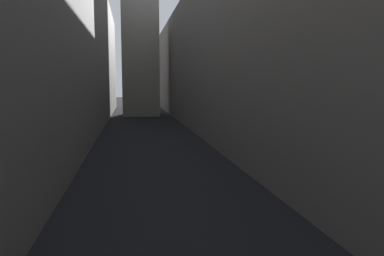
% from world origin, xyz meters
% --- Properties ---
extents(ground_plane, '(264.00, 264.00, 0.00)m').
position_xyz_m(ground_plane, '(0.00, 48.00, 0.00)').
color(ground_plane, black).
extents(building_block_left, '(10.22, 108.00, 20.71)m').
position_xyz_m(building_block_left, '(-10.61, 50.00, 10.36)').
color(building_block_left, slate).
rests_on(building_block_left, ground).
extents(building_block_right, '(10.27, 108.00, 18.04)m').
position_xyz_m(building_block_right, '(10.63, 50.00, 9.02)').
color(building_block_right, slate).
rests_on(building_block_right, ground).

